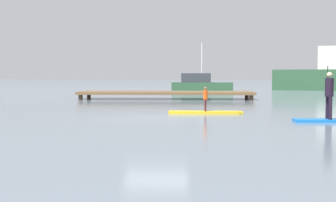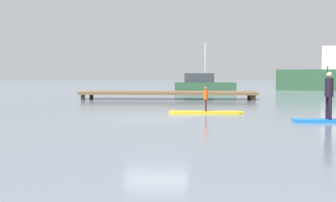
# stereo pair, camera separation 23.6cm
# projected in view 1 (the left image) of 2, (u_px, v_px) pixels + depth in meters

# --- Properties ---
(ground_plane) EXTENTS (240.00, 240.00, 0.00)m
(ground_plane) POSITION_uv_depth(u_px,v_px,m) (156.00, 118.00, 17.57)
(ground_plane) COLOR slate
(paddleboard_near) EXTENTS (3.25, 0.72, 0.10)m
(paddleboard_near) POSITION_uv_depth(u_px,v_px,m) (205.00, 112.00, 19.68)
(paddleboard_near) COLOR gold
(paddleboard_near) RESTS_ON ground
(paddler_child_solo) EXTENTS (0.19, 0.38, 1.10)m
(paddler_child_solo) POSITION_uv_depth(u_px,v_px,m) (205.00, 97.00, 19.65)
(paddler_child_solo) COLOR #4C1419
(paddler_child_solo) RESTS_ON paddleboard_near
(paddler_adult) EXTENTS (0.30, 0.53, 1.91)m
(paddler_adult) POSITION_uv_depth(u_px,v_px,m) (329.00, 92.00, 16.11)
(paddler_adult) COLOR black
(paddler_adult) RESTS_ON paddleboard_far
(fishing_boat_green_midground) EXTENTS (6.03, 2.10, 4.77)m
(fishing_boat_green_midground) POSITION_uv_depth(u_px,v_px,m) (201.00, 84.00, 43.86)
(fishing_boat_green_midground) COLOR #2D5638
(fishing_boat_green_midground) RESTS_ON ground
(floating_dock) EXTENTS (11.95, 2.99, 0.53)m
(floating_dock) POSITION_uv_depth(u_px,v_px,m) (166.00, 93.00, 30.88)
(floating_dock) COLOR brown
(floating_dock) RESTS_ON ground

